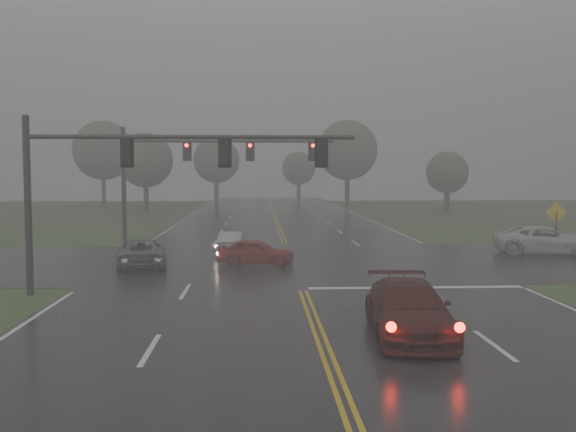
{
  "coord_description": "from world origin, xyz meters",
  "views": [
    {
      "loc": [
        -1.72,
        -10.34,
        4.61
      ],
      "look_at": [
        -0.47,
        16.0,
        2.76
      ],
      "focal_mm": 40.0,
      "sensor_mm": 36.0,
      "label": 1
    }
  ],
  "objects": [
    {
      "name": "main_road",
      "position": [
        0.0,
        20.0,
        0.0
      ],
      "size": [
        18.0,
        160.0,
        0.02
      ],
      "primitive_type": "cube",
      "color": "black",
      "rests_on": "ground"
    },
    {
      "name": "cross_street",
      "position": [
        0.0,
        22.0,
        0.0
      ],
      "size": [
        120.0,
        14.0,
        0.02
      ],
      "primitive_type": "cube",
      "color": "black",
      "rests_on": "ground"
    },
    {
      "name": "stop_bar",
      "position": [
        4.5,
        14.4,
        0.0
      ],
      "size": [
        8.5,
        0.5,
        0.01
      ],
      "primitive_type": "cube",
      "color": "silver",
      "rests_on": "ground"
    },
    {
      "name": "sedan_maroon",
      "position": [
        2.47,
        7.06,
        0.0
      ],
      "size": [
        2.49,
        5.34,
        1.51
      ],
      "primitive_type": "imported",
      "rotation": [
        0.0,
        0.0,
        -0.07
      ],
      "color": "#3A0B0A",
      "rests_on": "ground"
    },
    {
      "name": "sedan_red",
      "position": [
        -1.82,
        20.91,
        0.0
      ],
      "size": [
        3.95,
        2.13,
        1.28
      ],
      "primitive_type": "imported",
      "rotation": [
        0.0,
        0.0,
        1.4
      ],
      "color": "maroon",
      "rests_on": "ground"
    },
    {
      "name": "sedan_silver",
      "position": [
        -3.17,
        25.48,
        0.0
      ],
      "size": [
        1.57,
        3.8,
        1.22
      ],
      "primitive_type": "imported",
      "rotation": [
        0.0,
        0.0,
        3.07
      ],
      "color": "silver",
      "rests_on": "ground"
    },
    {
      "name": "car_grey",
      "position": [
        -7.35,
        20.66,
        0.0
      ],
      "size": [
        3.06,
        5.16,
        1.35
      ],
      "primitive_type": "imported",
      "rotation": [
        0.0,
        0.0,
        3.32
      ],
      "color": "#4F5156",
      "rests_on": "ground"
    },
    {
      "name": "pickup_white",
      "position": [
        14.23,
        24.18,
        0.0
      ],
      "size": [
        6.01,
        3.7,
        1.55
      ],
      "primitive_type": "imported",
      "rotation": [
        0.0,
        0.0,
        1.36
      ],
      "color": "silver",
      "rests_on": "ground"
    },
    {
      "name": "signal_gantry_near",
      "position": [
        -6.43,
        13.7,
        4.69
      ],
      "size": [
        12.22,
        0.29,
        6.66
      ],
      "color": "black",
      "rests_on": "ground"
    },
    {
      "name": "signal_gantry_far",
      "position": [
        -6.02,
        30.69,
        5.2
      ],
      "size": [
        13.48,
        0.37,
        7.39
      ],
      "color": "black",
      "rests_on": "ground"
    },
    {
      "name": "sign_diamond_east",
      "position": [
        14.74,
        24.17,
        1.98
      ],
      "size": [
        1.22,
        0.13,
        2.94
      ],
      "rotation": [
        0.0,
        0.0,
        0.05
      ],
      "color": "black",
      "rests_on": "ground"
    },
    {
      "name": "tree_nw_a",
      "position": [
        -13.97,
        60.62,
        5.8
      ],
      "size": [
        6.01,
        6.01,
        8.83
      ],
      "color": "#30261F",
      "rests_on": "ground"
    },
    {
      "name": "tree_ne_a",
      "position": [
        9.43,
        69.2,
        7.21
      ],
      "size": [
        7.47,
        7.47,
        10.97
      ],
      "color": "#30261F",
      "rests_on": "ground"
    },
    {
      "name": "tree_n_mid",
      "position": [
        -7.41,
        78.51,
        6.14
      ],
      "size": [
        6.36,
        6.36,
        9.35
      ],
      "color": "#30261F",
      "rests_on": "ground"
    },
    {
      "name": "tree_e_near",
      "position": [
        19.12,
        59.33,
        4.45
      ],
      "size": [
        4.63,
        4.63,
        6.8
      ],
      "color": "#30261F",
      "rests_on": "ground"
    },
    {
      "name": "tree_nw_b",
      "position": [
        -21.11,
        71.36,
        7.21
      ],
      "size": [
        7.45,
        7.45,
        10.94
      ],
      "color": "#30261F",
      "rests_on": "ground"
    },
    {
      "name": "tree_n_far",
      "position": [
        4.65,
        89.53,
        5.03
      ],
      "size": [
        5.22,
        5.22,
        7.67
      ],
      "color": "#30261F",
      "rests_on": "ground"
    }
  ]
}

